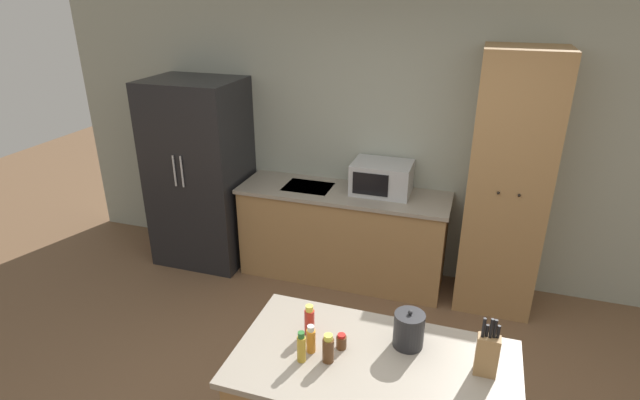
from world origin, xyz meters
The scene contains 13 objects.
wall_back centered at (0.00, 2.33, 1.30)m, with size 7.20×0.06×2.60m.
refrigerator centered at (-2.04, 1.95, 0.92)m, with size 0.89×0.73×1.85m.
back_counter centered at (-0.58, 2.01, 0.45)m, with size 1.96×0.62×0.90m.
pantry_cabinet centered at (0.82, 2.02, 1.11)m, with size 0.63×0.59×2.23m.
microwave centered at (-0.24, 2.08, 1.04)m, with size 0.53×0.40×0.29m.
knife_block centered at (0.71, -0.06, 1.02)m, with size 0.11×0.06×0.32m.
spice_bottle_tall_dark centered at (-0.15, -0.17, 0.97)m, with size 0.05×0.05×0.16m.
spice_bottle_short_red centered at (-0.04, -0.21, 0.97)m, with size 0.06×0.06×0.16m.
spice_bottle_amber_oil centered at (-0.01, -0.09, 0.94)m, with size 0.06×0.06×0.08m.
spice_bottle_green_herb centered at (-0.20, -0.03, 0.98)m, with size 0.05×0.05×0.18m.
spice_bottle_pale_salt centered at (-0.17, -0.25, 0.98)m, with size 0.05×0.05×0.17m.
kettle centered at (0.32, 0.04, 1.00)m, with size 0.16×0.16×0.22m.
fire_extinguisher centered at (-2.61, 2.02, 0.17)m, with size 0.11×0.11×0.39m.
Camera 1 is at (0.53, -2.11, 2.64)m, focal length 28.00 mm.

